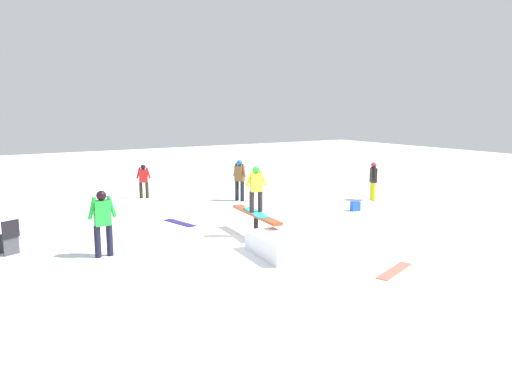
{
  "coord_description": "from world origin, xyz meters",
  "views": [
    {
      "loc": [
        -11.56,
        7.27,
        3.65
      ],
      "look_at": [
        0.0,
        0.0,
        1.29
      ],
      "focal_mm": 35.0,
      "sensor_mm": 36.0,
      "label": 1
    }
  ],
  "objects_px": {
    "rail_feature": "(256,216)",
    "backpack_on_snow": "(355,206)",
    "loose_snowboard_navy": "(180,223)",
    "loose_snowboard_coral": "(395,271)",
    "bystander_brown": "(240,178)",
    "bystander_red": "(144,179)",
    "folding_chair": "(8,238)",
    "main_rider_on_rail": "(256,190)",
    "bystander_black": "(373,179)",
    "bystander_green": "(103,220)"
  },
  "relations": [
    {
      "from": "main_rider_on_rail",
      "to": "bystander_green",
      "type": "distance_m",
      "value": 4.18
    },
    {
      "from": "bystander_green",
      "to": "bystander_black",
      "type": "height_order",
      "value": "bystander_green"
    },
    {
      "from": "bystander_black",
      "to": "loose_snowboard_navy",
      "type": "bearing_deg",
      "value": 116.33
    },
    {
      "from": "bystander_brown",
      "to": "bystander_red",
      "type": "bearing_deg",
      "value": -146.72
    },
    {
      "from": "bystander_black",
      "to": "backpack_on_snow",
      "type": "bearing_deg",
      "value": 149.13
    },
    {
      "from": "bystander_brown",
      "to": "folding_chair",
      "type": "xyz_separation_m",
      "value": [
        -3.09,
        8.48,
        -0.49
      ]
    },
    {
      "from": "bystander_brown",
      "to": "loose_snowboard_navy",
      "type": "relative_size",
      "value": 1.19
    },
    {
      "from": "rail_feature",
      "to": "bystander_red",
      "type": "bearing_deg",
      "value": 11.31
    },
    {
      "from": "bystander_black",
      "to": "loose_snowboard_coral",
      "type": "height_order",
      "value": "bystander_black"
    },
    {
      "from": "bystander_black",
      "to": "folding_chair",
      "type": "bearing_deg",
      "value": 121.19
    },
    {
      "from": "bystander_red",
      "to": "loose_snowboard_coral",
      "type": "distance_m",
      "value": 11.8
    },
    {
      "from": "bystander_black",
      "to": "rail_feature",
      "type": "bearing_deg",
      "value": 137.91
    },
    {
      "from": "bystander_red",
      "to": "bystander_green",
      "type": "height_order",
      "value": "bystander_green"
    },
    {
      "from": "rail_feature",
      "to": "bystander_brown",
      "type": "height_order",
      "value": "bystander_brown"
    },
    {
      "from": "rail_feature",
      "to": "bystander_green",
      "type": "relative_size",
      "value": 1.64
    },
    {
      "from": "loose_snowboard_coral",
      "to": "bystander_green",
      "type": "bearing_deg",
      "value": -61.59
    },
    {
      "from": "loose_snowboard_navy",
      "to": "loose_snowboard_coral",
      "type": "xyz_separation_m",
      "value": [
        -6.88,
        -2.2,
        0.0
      ]
    },
    {
      "from": "main_rider_on_rail",
      "to": "bystander_black",
      "type": "relative_size",
      "value": 0.98
    },
    {
      "from": "bystander_green",
      "to": "bystander_black",
      "type": "xyz_separation_m",
      "value": [
        1.84,
        -10.96,
        -0.08
      ]
    },
    {
      "from": "bystander_red",
      "to": "loose_snowboard_navy",
      "type": "distance_m",
      "value": 4.87
    },
    {
      "from": "bystander_black",
      "to": "loose_snowboard_navy",
      "type": "distance_m",
      "value": 8.03
    },
    {
      "from": "bystander_green",
      "to": "bystander_black",
      "type": "distance_m",
      "value": 11.12
    },
    {
      "from": "main_rider_on_rail",
      "to": "folding_chair",
      "type": "height_order",
      "value": "main_rider_on_rail"
    },
    {
      "from": "loose_snowboard_navy",
      "to": "backpack_on_snow",
      "type": "xyz_separation_m",
      "value": [
        -1.56,
        -6.02,
        0.16
      ]
    },
    {
      "from": "bystander_green",
      "to": "loose_snowboard_navy",
      "type": "distance_m",
      "value": 3.87
    },
    {
      "from": "loose_snowboard_coral",
      "to": "backpack_on_snow",
      "type": "xyz_separation_m",
      "value": [
        5.32,
        -3.82,
        0.16
      ]
    },
    {
      "from": "bystander_red",
      "to": "bystander_brown",
      "type": "xyz_separation_m",
      "value": [
        -2.51,
        -2.97,
        0.14
      ]
    },
    {
      "from": "bystander_green",
      "to": "folding_chair",
      "type": "xyz_separation_m",
      "value": [
        1.47,
        1.96,
        -0.51
      ]
    },
    {
      "from": "main_rider_on_rail",
      "to": "folding_chair",
      "type": "distance_m",
      "value": 6.45
    },
    {
      "from": "rail_feature",
      "to": "backpack_on_snow",
      "type": "distance_m",
      "value": 5.02
    },
    {
      "from": "bystander_black",
      "to": "folding_chair",
      "type": "xyz_separation_m",
      "value": [
        -0.37,
        12.92,
        -0.43
      ]
    },
    {
      "from": "backpack_on_snow",
      "to": "folding_chair",
      "type": "bearing_deg",
      "value": -169.4
    },
    {
      "from": "backpack_on_snow",
      "to": "bystander_red",
      "type": "bearing_deg",
      "value": 145.18
    },
    {
      "from": "bystander_black",
      "to": "backpack_on_snow",
      "type": "relative_size",
      "value": 4.43
    },
    {
      "from": "rail_feature",
      "to": "folding_chair",
      "type": "xyz_separation_m",
      "value": [
        1.89,
        6.1,
        -0.18
      ]
    },
    {
      "from": "bystander_black",
      "to": "loose_snowboard_coral",
      "type": "distance_m",
      "value": 8.68
    },
    {
      "from": "bystander_brown",
      "to": "rail_feature",
      "type": "bearing_deg",
      "value": -42.05
    },
    {
      "from": "bystander_brown",
      "to": "backpack_on_snow",
      "type": "relative_size",
      "value": 4.72
    },
    {
      "from": "rail_feature",
      "to": "bystander_brown",
      "type": "bearing_deg",
      "value": -18.72
    },
    {
      "from": "rail_feature",
      "to": "folding_chair",
      "type": "distance_m",
      "value": 6.39
    },
    {
      "from": "rail_feature",
      "to": "loose_snowboard_coral",
      "type": "height_order",
      "value": "rail_feature"
    },
    {
      "from": "rail_feature",
      "to": "loose_snowboard_navy",
      "type": "xyz_separation_m",
      "value": [
        2.71,
        1.15,
        -0.58
      ]
    },
    {
      "from": "rail_feature",
      "to": "loose_snowboard_coral",
      "type": "relative_size",
      "value": 1.88
    },
    {
      "from": "bystander_brown",
      "to": "loose_snowboard_coral",
      "type": "xyz_separation_m",
      "value": [
        -9.15,
        1.33,
        -0.89
      ]
    },
    {
      "from": "bystander_brown",
      "to": "loose_snowboard_navy",
      "type": "xyz_separation_m",
      "value": [
        -2.27,
        3.53,
        -0.89
      ]
    },
    {
      "from": "bystander_red",
      "to": "loose_snowboard_coral",
      "type": "height_order",
      "value": "bystander_red"
    },
    {
      "from": "main_rider_on_rail",
      "to": "bystander_green",
      "type": "relative_size",
      "value": 0.89
    },
    {
      "from": "loose_snowboard_coral",
      "to": "folding_chair",
      "type": "distance_m",
      "value": 9.38
    },
    {
      "from": "bystander_green",
      "to": "backpack_on_snow",
      "type": "height_order",
      "value": "bystander_green"
    },
    {
      "from": "main_rider_on_rail",
      "to": "bystander_brown",
      "type": "xyz_separation_m",
      "value": [
        4.98,
        -2.38,
        -0.43
      ]
    }
  ]
}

